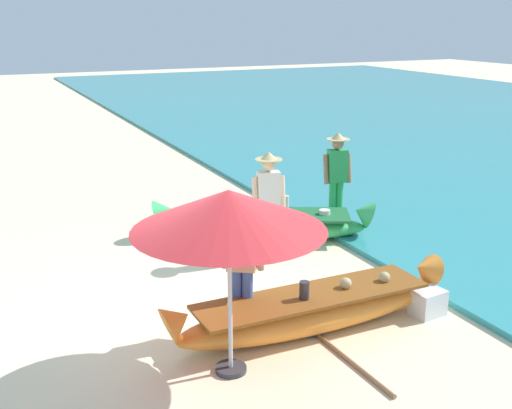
{
  "coord_description": "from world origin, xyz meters",
  "views": [
    {
      "loc": [
        -2.31,
        -7.32,
        3.9
      ],
      "look_at": [
        1.96,
        1.8,
        0.9
      ],
      "focal_mm": 44.64,
      "sensor_mm": 36.0,
      "label": 1
    }
  ],
  "objects_px": {
    "boat_green_midground": "(263,224)",
    "person_tourist_customer": "(242,262)",
    "person_vendor_hatted": "(269,198)",
    "patio_umbrella_large": "(229,211)",
    "cooler_box": "(428,303)",
    "paddle": "(337,351)",
    "boat_orange_foreground": "(312,310)",
    "person_vendor_assistant": "(337,172)"
  },
  "relations": [
    {
      "from": "boat_orange_foreground",
      "to": "person_vendor_assistant",
      "type": "relative_size",
      "value": 2.23
    },
    {
      "from": "cooler_box",
      "to": "paddle",
      "type": "xyz_separation_m",
      "value": [
        -1.65,
        -0.35,
        -0.15
      ]
    },
    {
      "from": "person_vendor_hatted",
      "to": "person_tourist_customer",
      "type": "xyz_separation_m",
      "value": [
        -1.45,
        -2.19,
        -0.1
      ]
    },
    {
      "from": "person_vendor_hatted",
      "to": "paddle",
      "type": "bearing_deg",
      "value": -101.26
    },
    {
      "from": "boat_green_midground",
      "to": "person_tourist_customer",
      "type": "distance_m",
      "value": 3.63
    },
    {
      "from": "cooler_box",
      "to": "paddle",
      "type": "bearing_deg",
      "value": -175.22
    },
    {
      "from": "patio_umbrella_large",
      "to": "person_vendor_hatted",
      "type": "bearing_deg",
      "value": 57.0
    },
    {
      "from": "boat_orange_foreground",
      "to": "person_vendor_assistant",
      "type": "bearing_deg",
      "value": 54.19
    },
    {
      "from": "boat_green_midground",
      "to": "person_tourist_customer",
      "type": "height_order",
      "value": "person_tourist_customer"
    },
    {
      "from": "boat_orange_foreground",
      "to": "paddle",
      "type": "relative_size",
      "value": 2.34
    },
    {
      "from": "patio_umbrella_large",
      "to": "cooler_box",
      "type": "bearing_deg",
      "value": 3.63
    },
    {
      "from": "boat_orange_foreground",
      "to": "person_tourist_customer",
      "type": "bearing_deg",
      "value": 158.52
    },
    {
      "from": "patio_umbrella_large",
      "to": "boat_orange_foreground",
      "type": "bearing_deg",
      "value": 19.85
    },
    {
      "from": "boat_green_midground",
      "to": "person_tourist_customer",
      "type": "bearing_deg",
      "value": -120.12
    },
    {
      "from": "cooler_box",
      "to": "boat_green_midground",
      "type": "bearing_deg",
      "value": 93.1
    },
    {
      "from": "person_tourist_customer",
      "to": "paddle",
      "type": "relative_size",
      "value": 0.98
    },
    {
      "from": "boat_green_midground",
      "to": "person_vendor_assistant",
      "type": "distance_m",
      "value": 1.82
    },
    {
      "from": "boat_green_midground",
      "to": "patio_umbrella_large",
      "type": "bearing_deg",
      "value": -120.46
    },
    {
      "from": "person_vendor_hatted",
      "to": "cooler_box",
      "type": "distance_m",
      "value": 3.12
    },
    {
      "from": "boat_green_midground",
      "to": "cooler_box",
      "type": "relative_size",
      "value": 8.78
    },
    {
      "from": "boat_orange_foreground",
      "to": "paddle",
      "type": "bearing_deg",
      "value": -91.61
    },
    {
      "from": "person_vendor_assistant",
      "to": "paddle",
      "type": "height_order",
      "value": "person_vendor_assistant"
    },
    {
      "from": "boat_green_midground",
      "to": "person_vendor_hatted",
      "type": "xyz_separation_m",
      "value": [
        -0.34,
        -0.89,
        0.78
      ]
    },
    {
      "from": "paddle",
      "to": "cooler_box",
      "type": "bearing_deg",
      "value": 12.07
    },
    {
      "from": "boat_green_midground",
      "to": "paddle",
      "type": "height_order",
      "value": "boat_green_midground"
    },
    {
      "from": "boat_orange_foreground",
      "to": "patio_umbrella_large",
      "type": "relative_size",
      "value": 1.87
    },
    {
      "from": "boat_green_midground",
      "to": "cooler_box",
      "type": "bearing_deg",
      "value": -79.61
    },
    {
      "from": "boat_orange_foreground",
      "to": "paddle",
      "type": "xyz_separation_m",
      "value": [
        -0.02,
        -0.65,
        -0.25
      ]
    },
    {
      "from": "patio_umbrella_large",
      "to": "cooler_box",
      "type": "xyz_separation_m",
      "value": [
        2.97,
        0.19,
        -1.74
      ]
    },
    {
      "from": "boat_orange_foreground",
      "to": "patio_umbrella_large",
      "type": "bearing_deg",
      "value": -160.15
    },
    {
      "from": "person_tourist_customer",
      "to": "patio_umbrella_large",
      "type": "height_order",
      "value": "patio_umbrella_large"
    },
    {
      "from": "person_tourist_customer",
      "to": "cooler_box",
      "type": "distance_m",
      "value": 2.67
    },
    {
      "from": "patio_umbrella_large",
      "to": "paddle",
      "type": "relative_size",
      "value": 1.25
    },
    {
      "from": "person_vendor_assistant",
      "to": "cooler_box",
      "type": "xyz_separation_m",
      "value": [
        -0.96,
        -3.9,
        -0.86
      ]
    },
    {
      "from": "person_vendor_hatted",
      "to": "person_vendor_assistant",
      "type": "relative_size",
      "value": 1.01
    },
    {
      "from": "boat_orange_foreground",
      "to": "cooler_box",
      "type": "height_order",
      "value": "boat_orange_foreground"
    },
    {
      "from": "person_tourist_customer",
      "to": "person_vendor_assistant",
      "type": "height_order",
      "value": "person_vendor_assistant"
    },
    {
      "from": "person_vendor_hatted",
      "to": "person_vendor_assistant",
      "type": "bearing_deg",
      "value": 28.5
    },
    {
      "from": "boat_orange_foreground",
      "to": "person_vendor_hatted",
      "type": "xyz_separation_m",
      "value": [
        0.61,
        2.52,
        0.77
      ]
    },
    {
      "from": "paddle",
      "to": "person_vendor_assistant",
      "type": "bearing_deg",
      "value": 58.38
    },
    {
      "from": "person_vendor_assistant",
      "to": "person_tourist_customer",
      "type": "bearing_deg",
      "value": -136.4
    },
    {
      "from": "patio_umbrella_large",
      "to": "cooler_box",
      "type": "relative_size",
      "value": 4.96
    }
  ]
}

